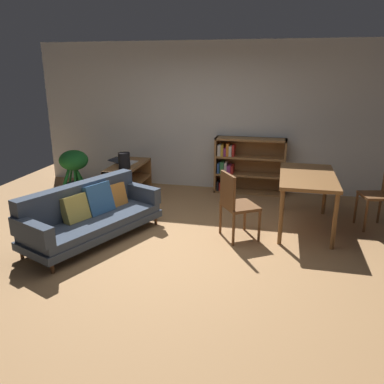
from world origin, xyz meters
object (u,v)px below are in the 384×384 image
at_px(dining_chair_far, 381,193).
at_px(fabric_couch, 90,214).
at_px(dining_chair_near, 235,202).
at_px(media_console, 129,181).
at_px(bookshelf, 245,166).
at_px(dining_table, 307,181).
at_px(desk_speaker, 124,161).
at_px(potted_floor_plant, 74,168).
at_px(open_laptop, 124,162).

bearing_deg(dining_chair_far, fabric_couch, -161.73).
relative_size(fabric_couch, dining_chair_near, 2.24).
relative_size(media_console, bookshelf, 0.91).
bearing_deg(dining_table, desk_speaker, 171.59).
xyz_separation_m(desk_speaker, potted_floor_plant, (-1.01, 0.13, -0.22)).
bearing_deg(fabric_couch, desk_speaker, 93.77).
bearing_deg(potted_floor_plant, dining_chair_near, -21.19).
distance_m(fabric_couch, bookshelf, 3.15).
xyz_separation_m(desk_speaker, bookshelf, (1.91, 1.11, -0.24)).
bearing_deg(open_laptop, bookshelf, 19.45).
height_order(dining_table, dining_chair_far, dining_chair_far).
distance_m(fabric_couch, desk_speaker, 1.53).
relative_size(fabric_couch, potted_floor_plant, 2.44).
bearing_deg(desk_speaker, potted_floor_plant, 172.65).
relative_size(fabric_couch, open_laptop, 4.42).
bearing_deg(dining_chair_far, media_console, 173.07).
distance_m(media_console, dining_chair_near, 2.46).
xyz_separation_m(dining_chair_near, bookshelf, (-0.08, 2.14, -0.02)).
height_order(desk_speaker, dining_chair_far, dining_chair_far).
height_order(fabric_couch, dining_table, dining_table).
bearing_deg(dining_chair_far, bookshelf, 147.71).
relative_size(dining_table, dining_chair_near, 1.52).
relative_size(media_console, dining_chair_near, 1.26).
xyz_separation_m(dining_table, bookshelf, (-1.02, 1.54, -0.21)).
bearing_deg(desk_speaker, media_console, 102.48).
relative_size(media_console, open_laptop, 2.48).
relative_size(media_console, potted_floor_plant, 1.36).
distance_m(dining_table, dining_chair_near, 1.13).
height_order(fabric_couch, dining_chair_far, dining_chair_far).
height_order(fabric_couch, dining_chair_near, dining_chair_near).
bearing_deg(dining_chair_near, bookshelf, 92.25).
relative_size(open_laptop, bookshelf, 0.37).
bearing_deg(dining_table, fabric_couch, -159.92).
relative_size(media_console, dining_table, 0.83).
bearing_deg(media_console, bookshelf, 22.29).
distance_m(desk_speaker, dining_table, 2.97).
bearing_deg(open_laptop, dining_table, -14.68).
bearing_deg(dining_chair_near, potted_floor_plant, 158.81).
relative_size(fabric_couch, dining_chair_far, 2.22).
bearing_deg(dining_table, bookshelf, 123.62).
xyz_separation_m(dining_table, dining_chair_far, (1.03, 0.24, -0.18)).
relative_size(dining_table, dining_chair_far, 1.51).
relative_size(desk_speaker, dining_chair_far, 0.29).
bearing_deg(potted_floor_plant, media_console, 9.89).
xyz_separation_m(fabric_couch, media_console, (-0.16, 1.77, -0.05)).
bearing_deg(desk_speaker, fabric_couch, -86.23).
distance_m(desk_speaker, dining_chair_near, 2.26).
bearing_deg(potted_floor_plant, bookshelf, 18.44).
xyz_separation_m(desk_speaker, dining_chair_far, (3.97, -0.19, -0.22)).
height_order(open_laptop, dining_table, dining_table).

